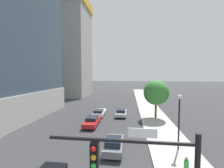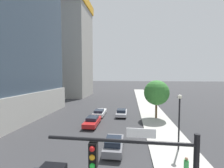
{
  "view_description": "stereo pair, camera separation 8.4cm",
  "coord_description": "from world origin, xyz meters",
  "px_view_note": "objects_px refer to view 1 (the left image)",
  "views": [
    {
      "loc": [
        3.43,
        -0.74,
        7.86
      ],
      "look_at": [
        1.64,
        14.19,
        6.97
      ],
      "focal_mm": 23.61,
      "sensor_mm": 36.0,
      "label": 1
    },
    {
      "loc": [
        3.52,
        -0.73,
        7.86
      ],
      "look_at": [
        1.64,
        14.19,
        6.97
      ],
      "focal_mm": 23.61,
      "sensor_mm": 36.0,
      "label": 2
    }
  ],
  "objects_px": {
    "car_white": "(99,112)",
    "street_tree": "(156,93)",
    "car_silver": "(121,112)",
    "car_red": "(92,121)",
    "car_gray": "(114,144)",
    "construction_building": "(70,45)",
    "street_lamp": "(179,114)",
    "pedestrian_green_shirt": "(186,168)"
  },
  "relations": [
    {
      "from": "construction_building",
      "to": "car_gray",
      "type": "bearing_deg",
      "value": -62.07
    },
    {
      "from": "street_tree",
      "to": "car_silver",
      "type": "distance_m",
      "value": 7.56
    },
    {
      "from": "car_gray",
      "to": "car_silver",
      "type": "bearing_deg",
      "value": 90.0
    },
    {
      "from": "construction_building",
      "to": "car_white",
      "type": "relative_size",
      "value": 8.83
    },
    {
      "from": "construction_building",
      "to": "pedestrian_green_shirt",
      "type": "distance_m",
      "value": 52.99
    },
    {
      "from": "street_lamp",
      "to": "car_gray",
      "type": "distance_m",
      "value": 7.45
    },
    {
      "from": "car_silver",
      "to": "car_red",
      "type": "bearing_deg",
      "value": -125.24
    },
    {
      "from": "car_gray",
      "to": "pedestrian_green_shirt",
      "type": "relative_size",
      "value": 2.43
    },
    {
      "from": "car_white",
      "to": "construction_building",
      "type": "bearing_deg",
      "value": 122.36
    },
    {
      "from": "construction_building",
      "to": "street_lamp",
      "type": "bearing_deg",
      "value": -54.23
    },
    {
      "from": "street_tree",
      "to": "car_white",
      "type": "xyz_separation_m",
      "value": [
        -10.53,
        0.61,
        -4.08
      ]
    },
    {
      "from": "car_silver",
      "to": "street_tree",
      "type": "bearing_deg",
      "value": -8.48
    },
    {
      "from": "street_lamp",
      "to": "car_gray",
      "type": "xyz_separation_m",
      "value": [
        -6.67,
        -0.95,
        -3.18
      ]
    },
    {
      "from": "street_lamp",
      "to": "car_white",
      "type": "height_order",
      "value": "street_lamp"
    },
    {
      "from": "street_lamp",
      "to": "pedestrian_green_shirt",
      "type": "xyz_separation_m",
      "value": [
        -0.9,
        -4.64,
        -2.88
      ]
    },
    {
      "from": "car_silver",
      "to": "car_red",
      "type": "distance_m",
      "value": 7.3
    },
    {
      "from": "construction_building",
      "to": "car_red",
      "type": "relative_size",
      "value": 9.05
    },
    {
      "from": "street_tree",
      "to": "pedestrian_green_shirt",
      "type": "xyz_separation_m",
      "value": [
        -0.55,
        -16.04,
        -3.71
      ]
    },
    {
      "from": "street_lamp",
      "to": "car_white",
      "type": "xyz_separation_m",
      "value": [
        -10.88,
        12.02,
        -3.25
      ]
    },
    {
      "from": "car_silver",
      "to": "pedestrian_green_shirt",
      "type": "height_order",
      "value": "pedestrian_green_shirt"
    },
    {
      "from": "car_silver",
      "to": "car_gray",
      "type": "height_order",
      "value": "car_gray"
    },
    {
      "from": "car_silver",
      "to": "pedestrian_green_shirt",
      "type": "distance_m",
      "value": 17.94
    },
    {
      "from": "car_white",
      "to": "pedestrian_green_shirt",
      "type": "height_order",
      "value": "pedestrian_green_shirt"
    },
    {
      "from": "car_silver",
      "to": "car_gray",
      "type": "distance_m",
      "value": 13.29
    },
    {
      "from": "car_red",
      "to": "car_white",
      "type": "bearing_deg",
      "value": 90.0
    },
    {
      "from": "street_tree",
      "to": "car_red",
      "type": "bearing_deg",
      "value": -154.51
    },
    {
      "from": "street_lamp",
      "to": "car_white",
      "type": "distance_m",
      "value": 16.53
    },
    {
      "from": "car_silver",
      "to": "car_red",
      "type": "height_order",
      "value": "car_red"
    },
    {
      "from": "street_tree",
      "to": "car_white",
      "type": "distance_m",
      "value": 11.31
    },
    {
      "from": "street_tree",
      "to": "car_silver",
      "type": "bearing_deg",
      "value": 171.52
    },
    {
      "from": "street_tree",
      "to": "car_red",
      "type": "xyz_separation_m",
      "value": [
        -10.53,
        -5.02,
        -4.04
      ]
    },
    {
      "from": "car_red",
      "to": "pedestrian_green_shirt",
      "type": "relative_size",
      "value": 2.7
    },
    {
      "from": "car_red",
      "to": "car_gray",
      "type": "relative_size",
      "value": 1.11
    },
    {
      "from": "car_red",
      "to": "car_white",
      "type": "xyz_separation_m",
      "value": [
        0.0,
        5.63,
        -0.04
      ]
    },
    {
      "from": "street_tree",
      "to": "car_gray",
      "type": "relative_size",
      "value": 1.63
    },
    {
      "from": "car_white",
      "to": "car_gray",
      "type": "xyz_separation_m",
      "value": [
        4.21,
        -12.96,
        0.07
      ]
    },
    {
      "from": "car_red",
      "to": "pedestrian_green_shirt",
      "type": "bearing_deg",
      "value": -47.85
    },
    {
      "from": "construction_building",
      "to": "street_lamp",
      "type": "height_order",
      "value": "construction_building"
    },
    {
      "from": "construction_building",
      "to": "car_silver",
      "type": "xyz_separation_m",
      "value": [
        20.49,
        -25.36,
        -18.38
      ]
    },
    {
      "from": "car_red",
      "to": "construction_building",
      "type": "bearing_deg",
      "value": 117.47
    },
    {
      "from": "car_white",
      "to": "street_tree",
      "type": "bearing_deg",
      "value": -3.33
    },
    {
      "from": "car_red",
      "to": "car_gray",
      "type": "height_order",
      "value": "car_gray"
    }
  ]
}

